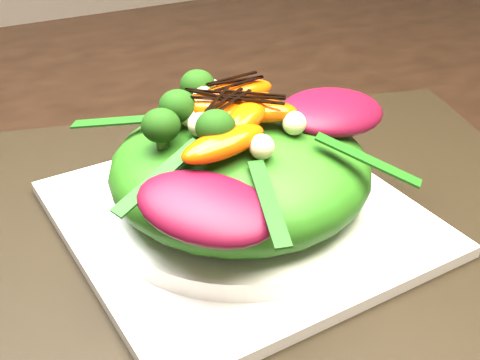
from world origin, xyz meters
name	(u,v)px	position (x,y,z in m)	size (l,w,h in m)	color
dining_table	(132,172)	(0.00, 0.00, 0.73)	(1.60, 0.90, 0.75)	black
placemat	(240,224)	(0.04, -0.16, 0.75)	(0.55, 0.42, 0.00)	black
plate_base	(240,217)	(0.04, -0.16, 0.76)	(0.26, 0.26, 0.01)	silver
salad_bowl	(240,204)	(0.04, -0.16, 0.77)	(0.21, 0.21, 0.02)	white
lettuce_mound	(240,169)	(0.04, -0.16, 0.81)	(0.20, 0.20, 0.08)	#265D11
radicchio_leaf	(332,112)	(0.12, -0.16, 0.84)	(0.10, 0.06, 0.02)	#470718
orange_segment	(231,109)	(0.04, -0.14, 0.85)	(0.06, 0.03, 0.02)	#C73903
broccoli_floret	(148,116)	(-0.02, -0.13, 0.85)	(0.04, 0.04, 0.04)	black
macadamia_nut	(320,137)	(0.09, -0.20, 0.84)	(0.02, 0.02, 0.02)	beige
balsamic_drizzle	(231,97)	(0.04, -0.14, 0.86)	(0.04, 0.00, 0.00)	black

